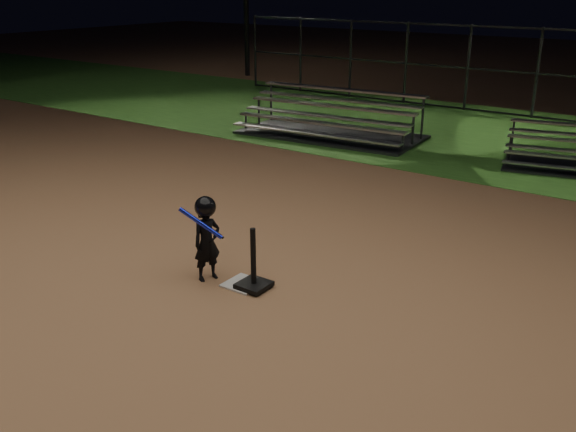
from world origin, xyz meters
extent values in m
plane|color=#A06E48|center=(0.00, 0.00, 0.00)|extent=(80.00, 80.00, 0.00)
cube|color=#2D5F1E|center=(0.00, 10.00, 0.01)|extent=(60.00, 8.00, 0.01)
cube|color=beige|center=(0.00, 0.00, 0.01)|extent=(0.45, 0.45, 0.02)
cube|color=black|center=(0.18, -0.01, 0.05)|extent=(0.38, 0.38, 0.06)
cylinder|color=black|center=(0.18, -0.01, 0.46)|extent=(0.07, 0.07, 0.74)
imported|color=black|center=(-0.49, -0.12, 0.51)|extent=(0.36, 0.44, 1.03)
sphere|color=black|center=(-0.49, -0.12, 1.01)|extent=(0.28, 0.28, 0.28)
cylinder|color=#1C29EE|center=(-0.44, -0.27, 0.84)|extent=(0.51, 0.32, 0.41)
cylinder|color=black|center=(-0.28, -0.15, 0.70)|extent=(0.18, 0.12, 0.14)
cube|color=#B7B7BC|center=(-3.46, 7.16, 0.45)|extent=(4.51, 0.62, 0.05)
cube|color=#B7B7BC|center=(-3.43, 6.85, 0.25)|extent=(4.51, 0.62, 0.03)
cube|color=#B7B7BC|center=(-3.50, 7.78, 0.77)|extent=(4.51, 0.62, 0.05)
cube|color=#B7B7BC|center=(-3.48, 7.47, 0.56)|extent=(4.51, 0.62, 0.03)
cube|color=#B7B7BC|center=(-3.55, 8.40, 1.08)|extent=(4.51, 0.62, 0.05)
cube|color=#B7B7BC|center=(-3.53, 8.08, 0.88)|extent=(4.51, 0.62, 0.03)
cube|color=#38383D|center=(-3.50, 7.78, 0.03)|extent=(4.66, 2.54, 0.07)
cube|color=#38383D|center=(0.00, 13.00, 0.05)|extent=(20.00, 0.05, 0.05)
cube|color=#38383D|center=(0.00, 13.00, 1.25)|extent=(20.00, 0.05, 0.05)
cube|color=#38383D|center=(0.00, 13.00, 2.45)|extent=(20.00, 0.05, 0.05)
cylinder|color=#38383D|center=(-10.00, 13.00, 1.25)|extent=(0.08, 0.08, 2.50)
cylinder|color=#38383D|center=(-5.00, 13.00, 1.25)|extent=(0.08, 0.08, 2.50)
cylinder|color=#38383D|center=(0.00, 13.00, 1.25)|extent=(0.08, 0.08, 2.50)
camera|label=1|loc=(4.78, -5.72, 3.72)|focal=39.77mm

